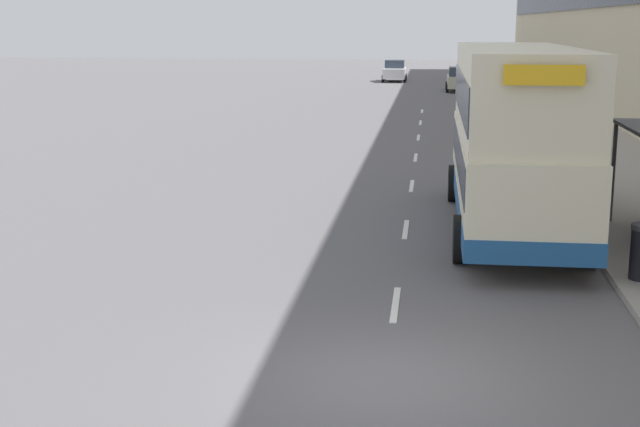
% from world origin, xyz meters
% --- Properties ---
extents(ground_plane, '(220.00, 220.00, 0.00)m').
position_xyz_m(ground_plane, '(0.00, 0.00, 0.00)').
color(ground_plane, '#5B595B').
extents(pavement, '(5.00, 93.00, 0.14)m').
position_xyz_m(pavement, '(6.50, 38.50, 0.07)').
color(pavement, gray).
rests_on(pavement, ground_plane).
extents(lane_mark_0, '(0.12, 2.00, 0.01)m').
position_xyz_m(lane_mark_0, '(0.00, 3.41, 0.01)').
color(lane_mark_0, silver).
rests_on(lane_mark_0, ground_plane).
extents(lane_mark_1, '(0.12, 2.00, 0.01)m').
position_xyz_m(lane_mark_1, '(0.00, 9.24, 0.01)').
color(lane_mark_1, silver).
rests_on(lane_mark_1, ground_plane).
extents(lane_mark_2, '(0.12, 2.00, 0.01)m').
position_xyz_m(lane_mark_2, '(0.00, 15.07, 0.01)').
color(lane_mark_2, silver).
rests_on(lane_mark_2, ground_plane).
extents(lane_mark_3, '(0.12, 2.00, 0.01)m').
position_xyz_m(lane_mark_3, '(0.00, 20.90, 0.01)').
color(lane_mark_3, silver).
rests_on(lane_mark_3, ground_plane).
extents(lane_mark_4, '(0.12, 2.00, 0.01)m').
position_xyz_m(lane_mark_4, '(0.00, 26.73, 0.01)').
color(lane_mark_4, silver).
rests_on(lane_mark_4, ground_plane).
extents(lane_mark_5, '(0.12, 2.00, 0.01)m').
position_xyz_m(lane_mark_5, '(0.00, 32.57, 0.01)').
color(lane_mark_5, silver).
rests_on(lane_mark_5, ground_plane).
extents(lane_mark_6, '(0.12, 2.00, 0.01)m').
position_xyz_m(lane_mark_6, '(0.00, 38.40, 0.01)').
color(lane_mark_6, silver).
rests_on(lane_mark_6, ground_plane).
extents(double_decker_bus_near, '(2.85, 10.11, 4.30)m').
position_xyz_m(double_decker_bus_near, '(2.47, 9.49, 2.28)').
color(double_decker_bus_near, beige).
rests_on(double_decker_bus_near, ground_plane).
extents(car_0, '(1.98, 4.18, 1.78)m').
position_xyz_m(car_0, '(-2.63, 63.88, 0.88)').
color(car_0, silver).
rests_on(car_0, ground_plane).
extents(car_1, '(1.97, 4.39, 1.76)m').
position_xyz_m(car_1, '(2.47, 53.52, 0.87)').
color(car_1, '#B7B799').
rests_on(car_1, ground_plane).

